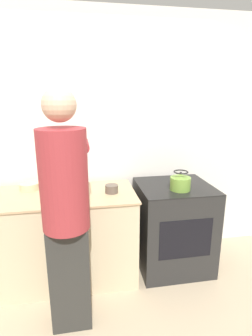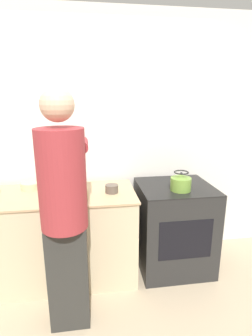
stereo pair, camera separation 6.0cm
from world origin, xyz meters
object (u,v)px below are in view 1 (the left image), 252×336
object	(u,v)px
cutting_board	(65,197)
bowl_prep	(29,186)
person	(66,208)
oven	(173,226)
knife	(67,195)
kettle	(180,182)

from	to	relation	value
cutting_board	bowl_prep	bearing A→B (deg)	142.87
person	cutting_board	world-z (taller)	person
oven	cutting_board	xyz separation A→B (m)	(-1.07, -0.11, 0.44)
oven	knife	world-z (taller)	knife
oven	knife	xyz separation A→B (m)	(-1.06, -0.09, 0.45)
person	bowl_prep	bearing A→B (deg)	116.84
knife	oven	bearing A→B (deg)	6.84
person	cutting_board	bearing A→B (deg)	93.69
kettle	bowl_prep	world-z (taller)	kettle
person	knife	distance (m)	0.52
oven	kettle	xyz separation A→B (m)	(0.00, -0.13, 0.53)
cutting_board	bowl_prep	distance (m)	0.44
person	knife	bearing A→B (deg)	92.04
person	bowl_prep	xyz separation A→B (m)	(-0.39, 0.76, -0.08)
cutting_board	knife	size ratio (longest dim) A/B	1.65
person	knife	world-z (taller)	person
kettle	bowl_prep	bearing A→B (deg)	168.37
kettle	oven	bearing A→B (deg)	90.07
knife	kettle	xyz separation A→B (m)	(1.06, -0.04, 0.07)
cutting_board	kettle	distance (m)	1.07
oven	bowl_prep	size ratio (longest dim) A/B	4.89
person	cutting_board	distance (m)	0.51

